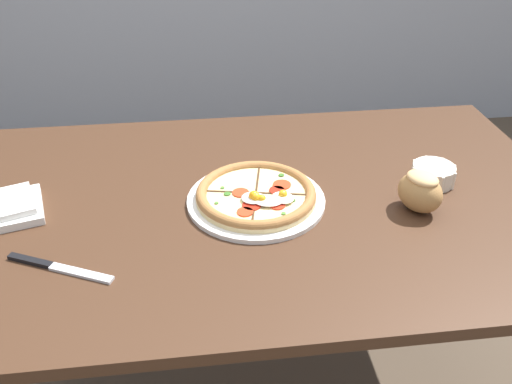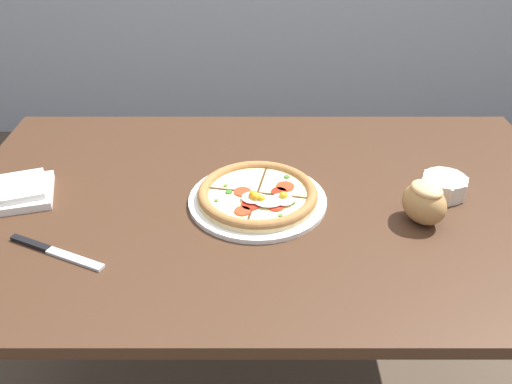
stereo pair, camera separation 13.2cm
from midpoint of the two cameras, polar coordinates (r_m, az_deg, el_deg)
The scene contains 5 objects.
dining_table at distance 1.41m, azimuth -1.86°, elevation -3.62°, with size 1.56×0.96×0.76m.
pizza at distance 1.33m, azimuth -2.82°, elevation -0.50°, with size 0.34×0.34×0.05m.
ramekin_bowl at distance 1.46m, azimuth 15.71°, elevation 1.78°, with size 0.12×0.12×0.05m.
bread_piece_near at distance 1.32m, azimuth 14.22°, elevation 0.04°, with size 0.13×0.14×0.10m.
knife_main at distance 1.23m, azimuth -23.08°, elevation -7.44°, with size 0.23×0.12×0.01m.
Camera 1 is at (-0.16, -1.12, 1.51)m, focal length 38.00 mm.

